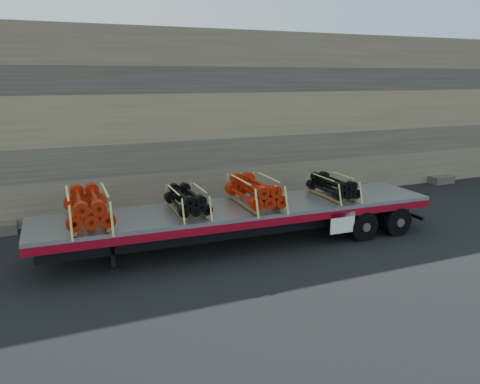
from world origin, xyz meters
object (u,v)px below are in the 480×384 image
object	(u,v)px
bundle_front	(88,208)
bundle_rear	(333,187)
bundle_midfront	(187,201)
trailer	(243,225)
bundle_midrear	(255,192)

from	to	relation	value
bundle_front	bundle_rear	xyz separation A→B (m)	(7.90, -0.22, -0.09)
bundle_midfront	bundle_rear	size ratio (longest dim) A/B	1.02
trailer	bundle_midfront	xyz separation A→B (m)	(-1.79, 0.05, 0.98)
bundle_front	bundle_midrear	xyz separation A→B (m)	(5.03, -0.14, -0.02)
bundle_midfront	bundle_rear	bearing A→B (deg)	0.00
bundle_midfront	bundle_rear	distance (m)	5.07
bundle_midfront	bundle_midrear	xyz separation A→B (m)	(2.20, -0.06, 0.07)
bundle_midfront	bundle_midrear	bearing A→B (deg)	-0.00
trailer	bundle_rear	bearing A→B (deg)	0.00
bundle_midfront	bundle_rear	world-z (taller)	bundle_midfront
trailer	bundle_rear	size ratio (longest dim) A/B	6.64
trailer	bundle_rear	world-z (taller)	bundle_rear
bundle_midrear	bundle_rear	size ratio (longest dim) A/B	1.22
bundle_front	bundle_midrear	distance (m)	5.03
bundle_front	bundle_midfront	bearing A→B (deg)	0.00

